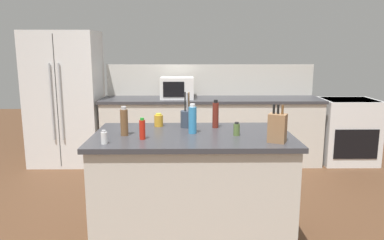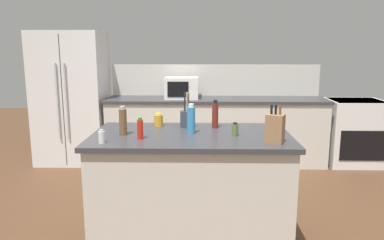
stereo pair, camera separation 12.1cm
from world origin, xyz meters
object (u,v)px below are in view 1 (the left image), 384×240
at_px(knife_block, 277,128).
at_px(vinegar_bottle, 216,115).
at_px(refrigerator, 66,98).
at_px(utensil_crock, 187,118).
at_px(microwave, 177,88).
at_px(dish_soap_bottle, 193,120).
at_px(honey_jar, 159,120).
at_px(pepper_grinder, 124,122).
at_px(salt_shaker, 104,138).
at_px(range_oven, 347,130).
at_px(spice_jar_oregano, 237,129).
at_px(hot_sauce_bottle, 142,129).

xyz_separation_m(knife_block, vinegar_bottle, (-0.43, 0.53, 0.01)).
bearing_deg(refrigerator, utensil_crock, -48.88).
height_order(knife_block, vinegar_bottle, knife_block).
bearing_deg(refrigerator, microwave, -1.85).
bearing_deg(vinegar_bottle, dish_soap_bottle, -133.50).
height_order(refrigerator, honey_jar, refrigerator).
relative_size(dish_soap_bottle, pepper_grinder, 1.04).
bearing_deg(pepper_grinder, refrigerator, 117.90).
bearing_deg(microwave, salt_shaker, -100.85).
distance_m(range_oven, spice_jar_oregano, 3.00).
relative_size(utensil_crock, spice_jar_oregano, 2.86).
bearing_deg(spice_jar_oregano, salt_shaker, -165.93).
relative_size(knife_block, dish_soap_bottle, 1.15).
distance_m(vinegar_bottle, spice_jar_oregano, 0.35).
height_order(honey_jar, salt_shaker, honey_jar).
bearing_deg(utensil_crock, honey_jar, 170.63).
distance_m(refrigerator, honey_jar, 2.43).
xyz_separation_m(range_oven, microwave, (-2.46, 0.00, 0.62)).
bearing_deg(honey_jar, refrigerator, 127.15).
relative_size(utensil_crock, honey_jar, 2.68).
xyz_separation_m(refrigerator, range_oven, (4.05, -0.05, -0.47)).
height_order(range_oven, salt_shaker, salt_shaker).
bearing_deg(salt_shaker, utensil_crock, 43.27).
height_order(range_oven, spice_jar_oregano, spice_jar_oregano).
bearing_deg(pepper_grinder, range_oven, 38.37).
bearing_deg(spice_jar_oregano, pepper_grinder, 178.95).
bearing_deg(dish_soap_bottle, refrigerator, 128.57).
height_order(refrigerator, range_oven, refrigerator).
bearing_deg(refrigerator, range_oven, -0.73).
bearing_deg(spice_jar_oregano, vinegar_bottle, 116.51).
height_order(microwave, dish_soap_bottle, microwave).
xyz_separation_m(range_oven, utensil_crock, (-2.32, -1.93, 0.56)).
height_order(refrigerator, hot_sauce_bottle, refrigerator).
height_order(refrigerator, pepper_grinder, refrigerator).
bearing_deg(range_oven, pepper_grinder, -141.63).
bearing_deg(dish_soap_bottle, spice_jar_oregano, -13.06).
height_order(microwave, honey_jar, microwave).
bearing_deg(honey_jar, hot_sauce_bottle, -100.58).
xyz_separation_m(utensil_crock, hot_sauce_bottle, (-0.35, -0.45, -0.00)).
relative_size(utensil_crock, hot_sauce_bottle, 1.87).
distance_m(utensil_crock, hot_sauce_bottle, 0.57).
height_order(range_oven, microwave, microwave).
distance_m(honey_jar, pepper_grinder, 0.44).
xyz_separation_m(honey_jar, pepper_grinder, (-0.25, -0.36, 0.06)).
bearing_deg(pepper_grinder, dish_soap_bottle, 6.76).
xyz_separation_m(microwave, spice_jar_oregano, (0.55, -2.26, -0.10)).
relative_size(hot_sauce_bottle, spice_jar_oregano, 1.53).
distance_m(refrigerator, microwave, 1.60).
relative_size(microwave, spice_jar_oregano, 4.13).
xyz_separation_m(knife_block, hot_sauce_bottle, (-1.04, 0.11, -0.03)).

